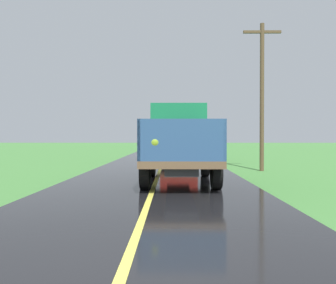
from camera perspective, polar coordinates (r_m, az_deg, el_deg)
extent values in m
cube|color=#2D2D30|center=(11.78, 1.89, -3.71)|extent=(0.90, 5.51, 0.24)
cube|color=brown|center=(11.76, 1.89, -2.74)|extent=(2.30, 5.80, 0.20)
cube|color=#197A4C|center=(13.69, 1.71, 2.15)|extent=(2.10, 1.90, 1.90)
cube|color=black|center=(14.66, 1.64, 3.36)|extent=(1.78, 0.02, 0.76)
cube|color=#2D517F|center=(10.80, -3.90, 0.40)|extent=(0.08, 3.85, 1.10)
cube|color=#2D517F|center=(10.85, 7.88, 0.39)|extent=(0.08, 3.85, 1.10)
cube|color=#2D517F|center=(8.88, 2.30, 0.32)|extent=(2.30, 0.08, 1.10)
cube|color=#2D517F|center=(12.65, 1.80, 0.45)|extent=(2.30, 0.08, 1.10)
cylinder|color=black|center=(13.60, -2.72, -3.54)|extent=(0.28, 1.00, 1.00)
cylinder|color=black|center=(13.64, 6.14, -3.53)|extent=(0.28, 1.00, 1.00)
cylinder|color=black|center=(10.22, -3.83, -4.96)|extent=(0.28, 1.00, 1.00)
cylinder|color=black|center=(10.28, 7.97, -4.93)|extent=(0.28, 1.00, 1.00)
ellipsoid|color=#85B32D|center=(12.39, -1.52, 1.77)|extent=(0.49, 0.50, 0.41)
ellipsoid|color=#80B028|center=(10.06, 2.91, 0.03)|extent=(0.42, 0.40, 0.46)
ellipsoid|color=#8BB12A|center=(9.18, -2.08, -0.04)|extent=(0.57, 0.71, 0.51)
ellipsoid|color=#94C029|center=(9.97, 5.47, -1.79)|extent=(0.51, 0.65, 0.47)
ellipsoid|color=#83B82F|center=(11.68, -1.72, -1.56)|extent=(0.56, 0.60, 0.41)
ellipsoid|color=#8AC024|center=(11.31, -0.54, -1.28)|extent=(0.47, 0.49, 0.51)
ellipsoid|color=#93B924|center=(10.16, 1.24, -0.06)|extent=(0.42, 0.43, 0.40)
cube|color=#2D2D30|center=(23.68, 1.67, -1.46)|extent=(0.90, 5.51, 0.24)
cube|color=brown|center=(23.67, 1.67, -0.98)|extent=(2.30, 5.80, 0.20)
cube|color=#1E479E|center=(25.61, 1.59, 1.50)|extent=(2.10, 1.90, 1.90)
cube|color=black|center=(26.57, 1.55, 2.19)|extent=(1.78, 0.02, 0.76)
cube|color=maroon|center=(22.69, -1.09, 0.59)|extent=(0.08, 3.85, 1.10)
cube|color=maroon|center=(22.74, 4.51, 0.59)|extent=(0.08, 3.85, 1.10)
cube|color=maroon|center=(20.80, 1.81, 0.57)|extent=(2.30, 0.08, 1.10)
cube|color=maroon|center=(24.57, 1.63, 0.60)|extent=(2.30, 0.08, 1.10)
cylinder|color=black|center=(25.48, -0.77, -1.53)|extent=(0.28, 1.00, 1.00)
cylinder|color=black|center=(25.52, 3.95, -1.53)|extent=(0.28, 1.00, 1.00)
cylinder|color=black|center=(22.10, -0.98, -1.88)|extent=(0.28, 1.00, 1.00)
cylinder|color=black|center=(22.14, 4.46, -1.88)|extent=(0.28, 1.00, 1.00)
ellipsoid|color=#8CBB37|center=(21.87, 2.71, 0.53)|extent=(0.47, 0.47, 0.47)
ellipsoid|color=#8EAF23|center=(23.79, 2.72, -0.27)|extent=(0.57, 0.66, 0.45)
ellipsoid|color=#82B51E|center=(23.02, 3.09, 1.17)|extent=(0.53, 0.66, 0.40)
ellipsoid|color=#86BF23|center=(22.49, 3.44, -0.45)|extent=(0.52, 0.68, 0.37)
ellipsoid|color=#85BD35|center=(23.89, 1.73, 0.43)|extent=(0.44, 0.54, 0.49)
ellipsoid|color=#80AD26|center=(22.31, 3.35, -0.44)|extent=(0.60, 0.64, 0.42)
ellipsoid|color=#8ABD1F|center=(21.20, 1.07, -0.43)|extent=(0.53, 0.66, 0.40)
ellipsoid|color=#7DBA2A|center=(21.78, 3.61, -0.45)|extent=(0.57, 0.58, 0.38)
ellipsoid|color=#84B22A|center=(21.35, 3.83, 0.40)|extent=(0.43, 0.54, 0.37)
ellipsoid|color=#8AB034|center=(21.24, -0.09, -0.35)|extent=(0.57, 0.59, 0.51)
ellipsoid|color=#7DAE27|center=(22.58, 3.83, 1.20)|extent=(0.41, 0.42, 0.38)
cylinder|color=brown|center=(17.11, 15.28, 7.13)|extent=(0.20, 0.20, 7.01)
cube|color=brown|center=(17.72, 15.31, 17.15)|extent=(1.79, 0.12, 0.12)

